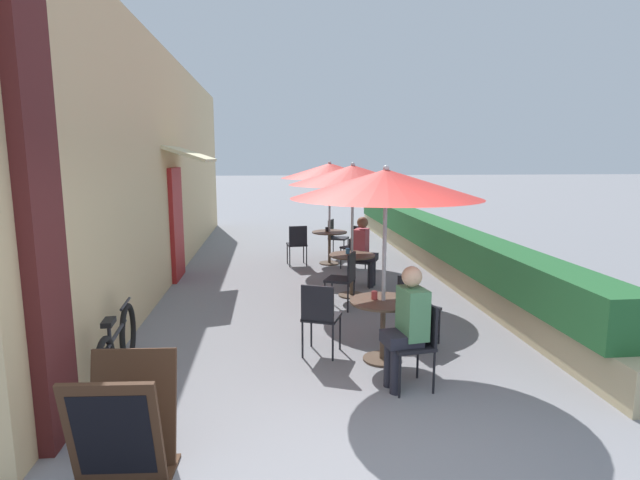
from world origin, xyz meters
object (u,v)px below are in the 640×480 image
at_px(cafe_chair_near_left, 417,338).
at_px(cafe_chair_mid_right, 345,276).
at_px(patio_table_mid, 352,266).
at_px(patio_umbrella_far, 330,171).
at_px(cafe_chair_near_right, 414,302).
at_px(coffee_cup_mid, 348,251).
at_px(cafe_chair_near_back, 320,313).
at_px(bicycle_leaning, 118,350).
at_px(menu_board, 125,422).
at_px(patio_table_near, 383,318).
at_px(seated_patron_mid_left, 364,248).
at_px(cafe_chair_far_left, 297,242).
at_px(coffee_cup_far, 327,229).
at_px(cafe_chair_far_right, 356,244).
at_px(seated_patron_near_left, 407,322).
at_px(patio_umbrella_near, 386,184).
at_px(cafe_chair_far_back, 335,235).
at_px(patio_umbrella_mid, 353,175).
at_px(cafe_chair_mid_left, 358,257).
at_px(coffee_cup_near, 374,295).
at_px(patio_table_far, 329,241).

distance_m(cafe_chair_near_left, cafe_chair_mid_right, 2.71).
bearing_deg(patio_table_mid, patio_umbrella_far, 91.52).
relative_size(cafe_chair_near_right, coffee_cup_mid, 9.67).
xyz_separation_m(cafe_chair_near_back, bicycle_leaning, (-2.13, -0.48, -0.16)).
bearing_deg(menu_board, patio_table_near, 42.63).
bearing_deg(cafe_chair_mid_right, seated_patron_mid_left, 1.64).
distance_m(cafe_chair_far_left, bicycle_leaning, 5.80).
bearing_deg(coffee_cup_far, cafe_chair_near_right, -83.49).
distance_m(patio_table_near, bicycle_leaning, 2.84).
bearing_deg(patio_table_mid, cafe_chair_far_right, 78.43).
distance_m(seated_patron_near_left, patio_table_mid, 3.40).
distance_m(patio_umbrella_near, cafe_chair_near_left, 1.66).
distance_m(cafe_chair_near_right, cafe_chair_mid_right, 1.62).
relative_size(bicycle_leaning, menu_board, 2.00).
relative_size(patio_table_near, cafe_chair_far_back, 0.87).
bearing_deg(patio_table_near, seated_patron_near_left, -83.88).
bearing_deg(cafe_chair_near_back, cafe_chair_far_back, 101.88).
bearing_deg(cafe_chair_far_right, patio_table_near, 137.64).
bearing_deg(patio_umbrella_near, bicycle_leaning, -174.12).
distance_m(cafe_chair_near_right, patio_umbrella_mid, 2.67).
height_order(seated_patron_mid_left, coffee_cup_far, seated_patron_mid_left).
relative_size(cafe_chair_near_back, menu_board, 1.00).
bearing_deg(coffee_cup_mid, cafe_chair_mid_left, 65.06).
bearing_deg(cafe_chair_far_right, patio_umbrella_mid, 132.13).
relative_size(seated_patron_near_left, cafe_chair_mid_right, 1.44).
height_order(seated_patron_near_left, seated_patron_mid_left, same).
xyz_separation_m(cafe_chair_mid_right, menu_board, (-2.16, -3.89, -0.09)).
bearing_deg(menu_board, patio_table_mid, 65.61).
bearing_deg(coffee_cup_near, cafe_chair_near_left, -70.12).
distance_m(cafe_chair_mid_left, menu_board, 5.88).
height_order(cafe_chair_far_left, cafe_chair_far_back, same).
bearing_deg(cafe_chair_mid_right, bicycle_leaning, 154.54).
relative_size(patio_umbrella_near, bicycle_leaning, 1.27).
bearing_deg(cafe_chair_far_back, cafe_chair_mid_left, 25.34).
height_order(seated_patron_near_left, bicycle_leaning, seated_patron_near_left).
height_order(patio_table_far, patio_umbrella_far, patio_umbrella_far).
xyz_separation_m(cafe_chair_near_left, cafe_chair_mid_right, (-0.33, 2.69, 0.00)).
bearing_deg(seated_patron_near_left, patio_table_near, -2.82).
bearing_deg(patio_umbrella_mid, menu_board, -117.55).
relative_size(coffee_cup_far, bicycle_leaning, 0.05).
xyz_separation_m(patio_umbrella_near, coffee_cup_near, (-0.09, 0.07, -1.26)).
bearing_deg(patio_table_near, cafe_chair_near_back, 165.02).
xyz_separation_m(cafe_chair_near_back, coffee_cup_near, (0.61, -0.12, 0.23)).
distance_m(coffee_cup_far, bicycle_leaning, 6.26).
bearing_deg(seated_patron_mid_left, cafe_chair_near_right, 26.22).
bearing_deg(patio_table_near, coffee_cup_far, 90.40).
bearing_deg(cafe_chair_far_right, cafe_chair_mid_right, 130.46).
relative_size(patio_table_near, cafe_chair_near_back, 0.87).
distance_m(cafe_chair_mid_left, bicycle_leaning, 4.82).
bearing_deg(patio_table_near, cafe_chair_far_right, 83.94).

